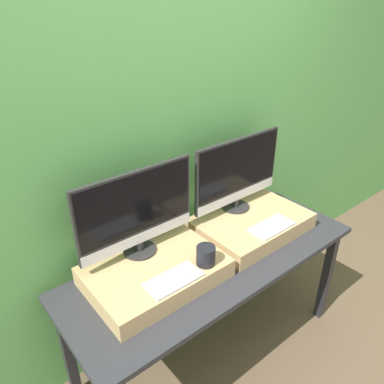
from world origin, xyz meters
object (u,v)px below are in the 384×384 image
object	(u,v)px
monitor_right	(238,172)
keyboard_right	(272,226)
monitor_left	(137,211)
mug	(206,255)
keyboard_left	(174,279)

from	to	relation	value
monitor_right	keyboard_right	world-z (taller)	monitor_right
monitor_left	mug	distance (m)	0.39
keyboard_left	mug	distance (m)	0.20
keyboard_left	monitor_right	size ratio (longest dim) A/B	0.42
mug	keyboard_right	xyz separation A→B (m)	(0.49, 0.00, -0.04)
monitor_left	keyboard_right	xyz separation A→B (m)	(0.68, -0.28, -0.23)
keyboard_left	mug	bearing A→B (deg)	0.00
mug	monitor_left	bearing A→B (deg)	124.24
monitor_left	mug	size ratio (longest dim) A/B	6.52
monitor_right	keyboard_left	bearing A→B (deg)	-157.45
mug	keyboard_right	size ratio (longest dim) A/B	0.37
keyboard_left	monitor_right	bearing A→B (deg)	22.55
monitor_left	keyboard_left	bearing A→B (deg)	-90.00
keyboard_right	mug	bearing A→B (deg)	180.00
monitor_left	monitor_right	distance (m)	0.68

